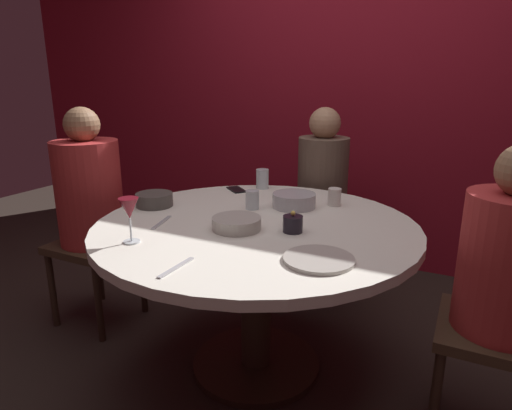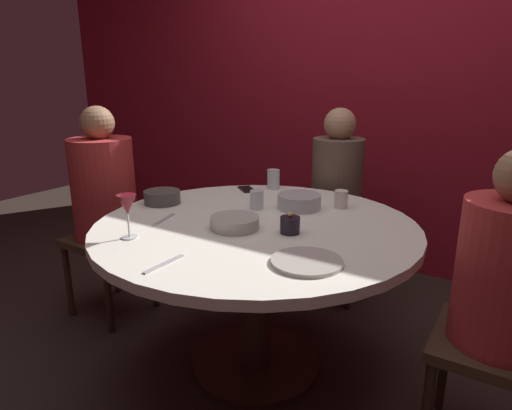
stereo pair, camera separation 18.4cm
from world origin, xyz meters
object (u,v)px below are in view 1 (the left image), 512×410
Objects in this scene: dining_table at (256,252)px; cup_near_candle at (334,197)px; bowl_small_white at (154,200)px; cup_by_left_diner at (262,179)px; cup_by_right_diner at (252,200)px; bowl_salad_center at (237,223)px; seated_diner_left at (89,195)px; cell_phone at (236,190)px; bowl_serving_large at (294,200)px; candle_holder at (293,224)px; dinner_plate at (319,259)px; seated_diner_right at (508,268)px; wine_glass at (129,210)px; seated_diner_back at (322,181)px.

dining_table is 0.51m from cup_near_candle.
cup_by_left_diner is at bearing 60.52° from bowl_small_white.
cup_by_left_diner reaches higher than bowl_small_white.
cup_by_left_diner is 1.21× the size of cup_by_right_diner.
bowl_salad_center is (-0.03, -0.11, 0.17)m from dining_table.
seated_diner_left is 10.87× the size of cup_by_left_diner.
cell_phone is 0.45m from bowl_serving_large.
candle_holder is 0.31m from dinner_plate.
candle_holder is at bearing -1.93° from seated_diner_left.
dining_table is at bearing 143.59° from dinner_plate.
seated_diner_right is 5.41× the size of bowl_serving_large.
wine_glass reaches higher than cup_by_left_diner.
candle_holder is 1.05× the size of cup_near_candle.
cup_near_candle is (0.04, 0.45, 0.01)m from candle_holder.
seated_diner_back is at bearing 76.62° from wine_glass.
dinner_plate is 0.66m from bowl_serving_large.
bowl_small_white is 1.64× the size of cup_by_left_diner.
cup_near_candle reaches higher than bowl_serving_large.
candle_holder reaches higher than cup_near_candle.
bowl_small_white is at bearing 176.11° from candle_holder.
cell_phone is at bearing -19.43° from seated_diner_right.
dining_table is 0.93m from seated_diner_back.
dinner_plate is 2.74× the size of cup_by_right_diner.
seated_diner_back is 4.71× the size of dinner_plate.
dinner_plate is at bearing -11.58° from seated_diner_left.
seated_diner_back is at bearing 88.10° from bowl_salad_center.
candle_holder reaches higher than dining_table.
seated_diner_back is 1.04m from bowl_salad_center.
cell_phone is 1.28× the size of cup_by_left_diner.
dining_table is at bearing 0.00° from seated_diner_back.
cup_by_right_diner is at bearing -145.36° from cup_near_candle.
cup_by_right_diner is at bearing -8.45° from seated_diner_back.
cup_by_right_diner is (0.45, 0.17, 0.01)m from bowl_small_white.
bowl_serving_large is 1.91× the size of cup_by_left_diner.
seated_diner_left is at bearing 165.72° from cell_phone.
dining_table is at bearing -118.62° from cup_near_candle.
cup_by_left_diner is (-0.30, 0.28, 0.02)m from bowl_serving_large.
cup_by_right_diner reaches higher than cell_phone.
cup_by_left_diner is at bearing 161.18° from cup_near_candle.
bowl_serving_large is 1.02× the size of bowl_salad_center.
dining_table is at bearing 0.00° from seated_diner_right.
seated_diner_right is at bearing 25.52° from dinner_plate.
cell_phone is at bearing 136.93° from candle_holder.
cup_by_left_diner is at bearing 125.12° from candle_holder.
seated_diner_right is at bearing -69.99° from cell_phone.
seated_diner_right reaches higher than bowl_small_white.
bowl_serving_large reaches higher than bowl_small_white.
seated_diner_left is 6.64× the size of bowl_small_white.
cup_near_candle reaches higher than cell_phone.
seated_diner_back is 0.43m from cup_by_left_diner.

